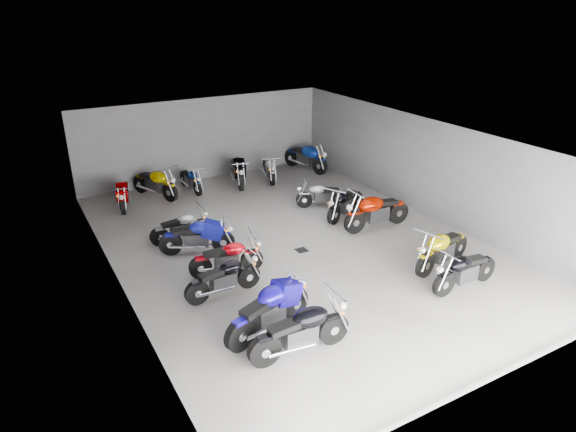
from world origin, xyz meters
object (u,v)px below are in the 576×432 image
motorcycle_left_f (181,227)px  motorcycle_left_c (224,278)px  motorcycle_right_d (376,211)px  motorcycle_back_e (269,168)px  drain_grate (302,250)px  motorcycle_right_b (442,249)px  motorcycle_left_d (227,258)px  motorcycle_back_c (191,180)px  motorcycle_back_d (238,170)px  motorcycle_right_a (465,270)px  motorcycle_right_f (322,195)px  motorcycle_right_e (345,203)px  motorcycle_left_b (270,310)px  motorcycle_back_a (124,194)px  motorcycle_back_f (306,157)px  motorcycle_back_b (155,183)px  motorcycle_left_a (301,331)px  motorcycle_left_e (198,237)px

motorcycle_left_f → motorcycle_left_c: bearing=-1.3°
motorcycle_right_d → motorcycle_back_e: size_ratio=1.24×
drain_grate → motorcycle_right_b: size_ratio=0.14×
motorcycle_left_d → motorcycle_right_d: 5.24m
motorcycle_left_f → motorcycle_back_c: bearing=156.7°
motorcycle_left_c → motorcycle_back_d: size_ratio=0.87×
motorcycle_left_c → motorcycle_right_a: (5.32, -2.64, 0.03)m
motorcycle_right_a → motorcycle_right_f: size_ratio=1.20×
motorcycle_right_a → drain_grate: bearing=31.2°
motorcycle_right_a → motorcycle_back_e: motorcycle_right_a is taller
motorcycle_right_e → motorcycle_left_b: bearing=105.8°
drain_grate → motorcycle_left_c: size_ratio=0.16×
motorcycle_back_c → motorcycle_right_e: bearing=123.1°
motorcycle_back_a → motorcycle_back_f: bearing=-160.6°
motorcycle_back_b → motorcycle_back_d: (3.20, -0.15, 0.02)m
motorcycle_right_d → motorcycle_back_d: (-2.04, 5.98, -0.01)m
drain_grate → motorcycle_left_b: 4.05m
motorcycle_left_c → motorcycle_back_a: (-0.76, 7.05, 0.01)m
motorcycle_left_b → motorcycle_right_f: (4.97, 5.56, -0.12)m
motorcycle_left_f → motorcycle_right_a: (5.23, -6.13, 0.06)m
motorcycle_left_a → motorcycle_left_b: (-0.22, 0.96, 0.02)m
drain_grate → motorcycle_left_b: (-2.63, -3.03, 0.56)m
motorcycle_left_e → motorcycle_back_d: bearing=168.8°
motorcycle_right_e → motorcycle_right_f: (-0.17, 1.13, -0.06)m
motorcycle_back_a → motorcycle_back_e: bearing=-162.9°
motorcycle_right_e → motorcycle_back_b: bearing=20.0°
motorcycle_left_f → motorcycle_right_b: bearing=47.8°
drain_grate → motorcycle_back_b: bearing=110.8°
motorcycle_right_e → motorcycle_right_a: bearing=154.3°
motorcycle_left_f → motorcycle_right_a: size_ratio=0.87×
motorcycle_right_f → motorcycle_back_a: motorcycle_back_a is taller
motorcycle_left_c → motorcycle_back_f: (6.89, 7.46, 0.09)m
drain_grate → motorcycle_back_b: motorcycle_back_b is taller
motorcycle_right_e → motorcycle_back_b: motorcycle_back_b is taller
motorcycle_back_e → motorcycle_right_d: bearing=113.7°
motorcycle_left_e → motorcycle_back_b: bearing=-158.7°
motorcycle_left_a → motorcycle_back_f: motorcycle_back_f is taller
motorcycle_left_a → motorcycle_left_e: size_ratio=1.14×
motorcycle_left_b → motorcycle_right_b: 5.38m
motorcycle_back_d → motorcycle_back_e: size_ratio=1.19×
motorcycle_back_f → motorcycle_back_a: bearing=-10.9°
drain_grate → motorcycle_left_e: size_ratio=0.16×
motorcycle_left_c → motorcycle_right_d: (5.71, 1.33, 0.10)m
motorcycle_right_f → motorcycle_back_a: (-5.98, 3.38, 0.04)m
motorcycle_right_a → motorcycle_right_f: motorcycle_right_a is taller
motorcycle_left_d → motorcycle_right_b: size_ratio=0.88×
motorcycle_right_f → motorcycle_back_f: motorcycle_back_f is taller
motorcycle_right_e → motorcycle_back_a: motorcycle_right_e is taller
motorcycle_right_b → motorcycle_back_a: 10.72m
motorcycle_right_a → motorcycle_back_b: bearing=24.0°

